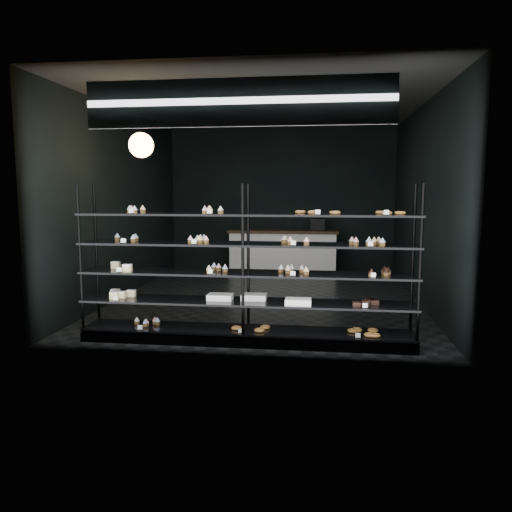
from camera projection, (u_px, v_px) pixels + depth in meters
name	position (u px, v px, depth m)	size (l,w,h in m)	color
room	(267.00, 204.00, 8.26)	(5.01, 6.01, 3.20)	black
display_shelf	(244.00, 291.00, 5.98)	(4.00, 0.50, 1.91)	black
signage	(237.00, 102.00, 5.24)	(3.30, 0.05, 0.50)	#0D0F44
pendant_lamp	(141.00, 145.00, 6.86)	(0.34, 0.34, 0.90)	black
service_counter	(284.00, 252.00, 10.85)	(2.36, 0.65, 1.23)	silver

